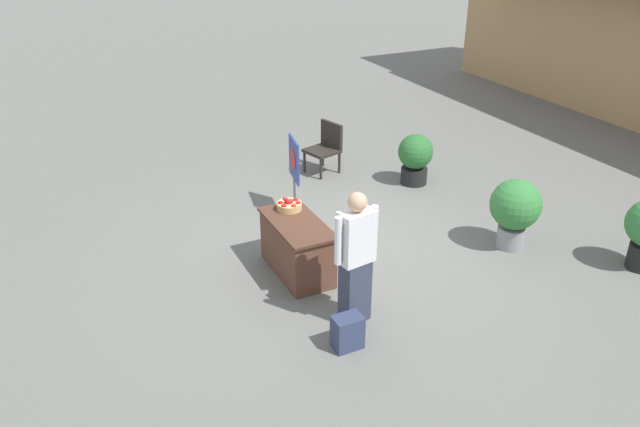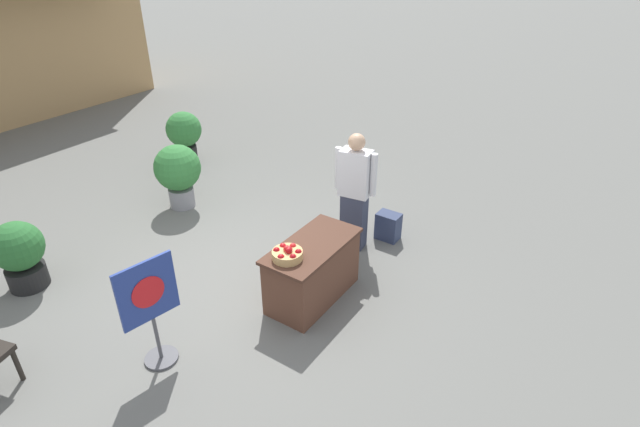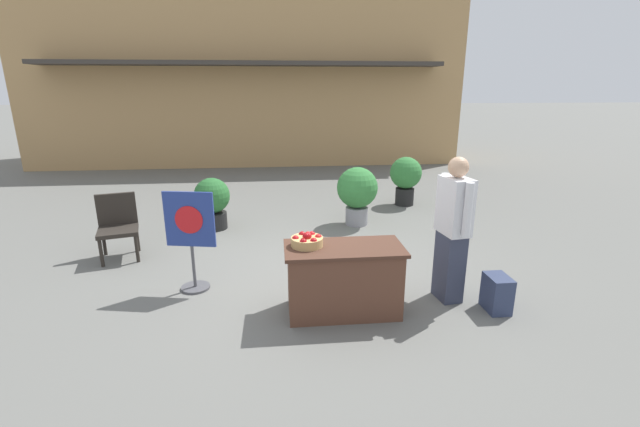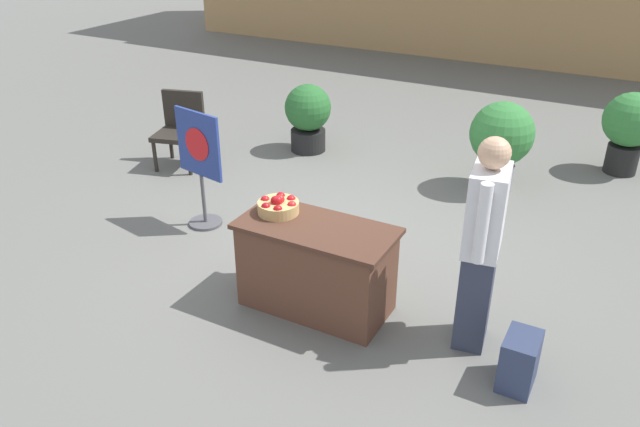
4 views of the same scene
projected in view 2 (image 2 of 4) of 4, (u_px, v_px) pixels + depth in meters
The scene contains 9 objects.
ground_plane at pixel (236, 284), 6.54m from camera, with size 120.00×120.00×0.00m, color slate.
display_table at pixel (313, 271), 6.13m from camera, with size 1.31×0.65×0.79m.
apple_basket at pixel (287, 254), 5.64m from camera, with size 0.35×0.35×0.16m.
person_visitor at pixel (355, 191), 6.91m from camera, with size 0.32×0.60×1.73m.
backpack at pixel (388, 226), 7.41m from camera, with size 0.24×0.34×0.42m.
poster_board at pixel (151, 309), 5.05m from camera, with size 0.62×0.36×1.27m.
potted_plant_far_right at pixel (178, 171), 8.08m from camera, with size 0.75×0.75×1.08m.
potted_plant_near_left at pixel (19, 253), 6.26m from camera, with size 0.63×0.63×0.93m.
potted_plant_near_right at pixel (184, 133), 9.62m from camera, with size 0.68×0.68×1.04m.
Camera 2 is at (-3.72, -3.83, 4.05)m, focal length 28.00 mm.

